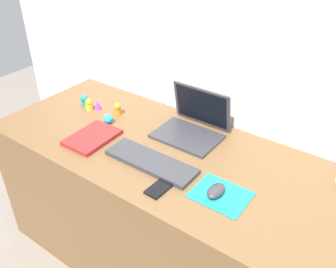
{
  "coord_description": "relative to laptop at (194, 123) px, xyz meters",
  "views": [
    {
      "loc": [
        0.78,
        -1.07,
        1.67
      ],
      "look_at": [
        0.0,
        0.0,
        0.83
      ],
      "focal_mm": 39.07,
      "sensor_mm": 36.0,
      "label": 1
    }
  ],
  "objects": [
    {
      "name": "toy_figurine_orange",
      "position": [
        -0.41,
        -0.08,
        -0.02
      ],
      "size": [
        0.04,
        0.04,
        0.07
      ],
      "color": "orange",
      "rests_on": "desk"
    },
    {
      "name": "ground_plane",
      "position": [
        -0.01,
        -0.2,
        -0.79
      ],
      "size": [
        6.0,
        6.0,
        0.0
      ],
      "primitive_type": "plane",
      "color": "slate"
    },
    {
      "name": "desk",
      "position": [
        -0.01,
        -0.2,
        -0.42
      ],
      "size": [
        1.71,
        0.7,
        0.74
      ],
      "primitive_type": "cube",
      "color": "brown",
      "rests_on": "ground_plane"
    },
    {
      "name": "toy_figurine_yellow",
      "position": [
        -0.57,
        -0.13,
        -0.02
      ],
      "size": [
        0.04,
        0.04,
        0.07
      ],
      "color": "yellow",
      "rests_on": "desk"
    },
    {
      "name": "toy_figurine_teal",
      "position": [
        -0.63,
        -0.11,
        -0.02
      ],
      "size": [
        0.04,
        0.04,
        0.06
      ],
      "color": "teal",
      "rests_on": "desk"
    },
    {
      "name": "toy_figurine_purple",
      "position": [
        -0.54,
        -0.1,
        -0.03
      ],
      "size": [
        0.04,
        0.04,
        0.04
      ],
      "primitive_type": "cone",
      "color": "purple",
      "rests_on": "desk"
    },
    {
      "name": "toy_figurine_cyan",
      "position": [
        -0.39,
        -0.18,
        -0.03
      ],
      "size": [
        0.05,
        0.05,
        0.05
      ],
      "primitive_type": "ellipsoid",
      "color": "#28B7CC",
      "rests_on": "desk"
    },
    {
      "name": "notebook_pad",
      "position": [
        -0.35,
        -0.32,
        -0.04
      ],
      "size": [
        0.18,
        0.24,
        0.02
      ],
      "primitive_type": "cube",
      "rotation": [
        0.0,
        0.0,
        0.03
      ],
      "color": "maroon",
      "rests_on": "desk"
    },
    {
      "name": "mousepad",
      "position": [
        0.32,
        -0.31,
        -0.05
      ],
      "size": [
        0.21,
        0.17,
        0.0
      ],
      "primitive_type": "cube",
      "color": "teal",
      "rests_on": "desk"
    },
    {
      "name": "laptop",
      "position": [
        0.0,
        0.0,
        0.0
      ],
      "size": [
        0.3,
        0.25,
        0.21
      ],
      "color": "#333338",
      "rests_on": "desk"
    },
    {
      "name": "keyboard",
      "position": [
        -0.01,
        -0.31,
        -0.04
      ],
      "size": [
        0.41,
        0.13,
        0.02
      ],
      "primitive_type": "cube",
      "color": "#333338",
      "rests_on": "desk"
    },
    {
      "name": "cell_phone",
      "position": [
        0.12,
        -0.41,
        -0.05
      ],
      "size": [
        0.07,
        0.13,
        0.01
      ],
      "primitive_type": "cube",
      "rotation": [
        0.0,
        0.0,
        -0.04
      ],
      "color": "black",
      "rests_on": "desk"
    },
    {
      "name": "back_wall",
      "position": [
        -0.01,
        0.19,
        0.04
      ],
      "size": [
        2.91,
        0.05,
        1.67
      ],
      "primitive_type": "cube",
      "color": "silver",
      "rests_on": "ground_plane"
    },
    {
      "name": "mouse",
      "position": [
        0.31,
        -0.32,
        -0.03
      ],
      "size": [
        0.06,
        0.1,
        0.03
      ],
      "primitive_type": "ellipsoid",
      "color": "#333338",
      "rests_on": "mousepad"
    }
  ]
}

